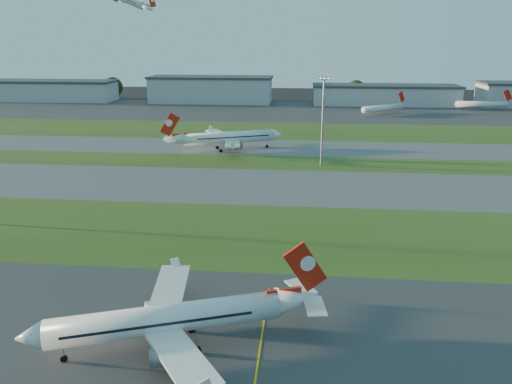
# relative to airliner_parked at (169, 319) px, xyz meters

# --- Properties ---
(grass_strip_a) EXTENTS (300.00, 34.00, 0.01)m
(grass_strip_a) POSITION_rel_airliner_parked_xyz_m (5.96, 37.71, -3.77)
(grass_strip_a) COLOR #2F4717
(grass_strip_a) RESTS_ON ground
(taxiway_a) EXTENTS (300.00, 32.00, 0.01)m
(taxiway_a) POSITION_rel_airliner_parked_xyz_m (5.96, 70.71, -3.77)
(taxiway_a) COLOR #515154
(taxiway_a) RESTS_ON ground
(grass_strip_b) EXTENTS (300.00, 18.00, 0.01)m
(grass_strip_b) POSITION_rel_airliner_parked_xyz_m (5.96, 95.71, -3.77)
(grass_strip_b) COLOR #2F4717
(grass_strip_b) RESTS_ON ground
(taxiway_b) EXTENTS (300.00, 26.00, 0.01)m
(taxiway_b) POSITION_rel_airliner_parked_xyz_m (5.96, 117.71, -3.77)
(taxiway_b) COLOR #515154
(taxiway_b) RESTS_ON ground
(grass_strip_c) EXTENTS (300.00, 40.00, 0.01)m
(grass_strip_c) POSITION_rel_airliner_parked_xyz_m (5.96, 150.71, -3.77)
(grass_strip_c) COLOR #2F4717
(grass_strip_c) RESTS_ON ground
(apron_far) EXTENTS (400.00, 80.00, 0.01)m
(apron_far) POSITION_rel_airliner_parked_xyz_m (5.96, 210.71, -3.77)
(apron_far) COLOR #333335
(apron_far) RESTS_ON ground
(airliner_parked) EXTENTS (32.99, 27.91, 10.75)m
(airliner_parked) POSITION_rel_airliner_parked_xyz_m (0.00, 0.00, 0.00)
(airliner_parked) COLOR silver
(airliner_parked) RESTS_ON ground
(airliner_taxiing) EXTENTS (36.31, 30.84, 12.00)m
(airliner_taxiing) POSITION_rel_airliner_parked_xyz_m (-9.65, 112.12, 0.44)
(airliner_taxiing) COLOR silver
(airliner_taxiing) RESTS_ON ground
(mini_jet_near) EXTENTS (23.51, 19.10, 9.48)m
(mini_jet_near) POSITION_rel_airliner_parked_xyz_m (54.39, 201.21, -0.49)
(mini_jet_near) COLOR silver
(mini_jet_near) RESTS_ON ground
(mini_jet_far) EXTENTS (28.64, 4.38, 9.48)m
(mini_jet_far) POSITION_rel_airliner_parked_xyz_m (108.11, 221.63, -0.49)
(mini_jet_far) COLOR silver
(mini_jet_far) RESTS_ON ground
(light_mast_centre) EXTENTS (3.20, 0.70, 25.80)m
(light_mast_centre) POSITION_rel_airliner_parked_xyz_m (20.96, 93.71, 11.04)
(light_mast_centre) COLOR gray
(light_mast_centre) RESTS_ON ground
(hangar_far_west) EXTENTS (91.80, 23.00, 12.20)m
(hangar_far_west) POSITION_rel_airliner_parked_xyz_m (-144.04, 240.71, 2.36)
(hangar_far_west) COLOR #93969B
(hangar_far_west) RESTS_ON ground
(hangar_west) EXTENTS (71.40, 23.00, 15.20)m
(hangar_west) POSITION_rel_airliner_parked_xyz_m (-39.04, 240.71, 3.86)
(hangar_west) COLOR #93969B
(hangar_west) RESTS_ON ground
(hangar_east) EXTENTS (81.60, 23.00, 11.20)m
(hangar_east) POSITION_rel_airliner_parked_xyz_m (60.96, 240.71, 1.86)
(hangar_east) COLOR #93969B
(hangar_east) RESTS_ON ground
(tree_west) EXTENTS (12.10, 12.10, 13.20)m
(tree_west) POSITION_rel_airliner_parked_xyz_m (-104.04, 255.71, 3.36)
(tree_west) COLOR black
(tree_west) RESTS_ON ground
(tree_mid_west) EXTENTS (9.90, 9.90, 10.80)m
(tree_mid_west) POSITION_rel_airliner_parked_xyz_m (-14.04, 251.71, 2.06)
(tree_mid_west) COLOR black
(tree_mid_west) RESTS_ON ground
(tree_mid_east) EXTENTS (11.55, 11.55, 12.60)m
(tree_mid_east) POSITION_rel_airliner_parked_xyz_m (45.96, 254.71, 3.04)
(tree_mid_east) COLOR black
(tree_mid_east) RESTS_ON ground
(tree_east) EXTENTS (10.45, 10.45, 11.40)m
(tree_east) POSITION_rel_airliner_parked_xyz_m (120.96, 252.71, 2.39)
(tree_east) COLOR black
(tree_east) RESTS_ON ground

